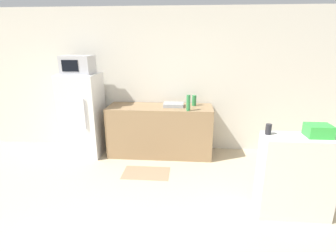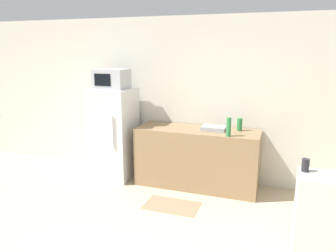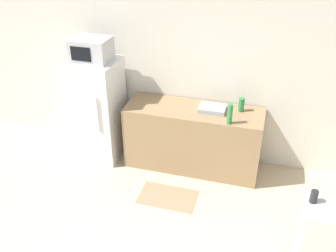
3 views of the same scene
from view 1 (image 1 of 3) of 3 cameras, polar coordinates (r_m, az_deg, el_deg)
name	(u,v)px [view 1 (image 1 of 3)]	position (r m, az deg, el deg)	size (l,w,h in m)	color
wall_back	(149,81)	(4.99, -4.13, 9.65)	(8.00, 0.06, 2.60)	silver
refrigerator	(83,115)	(5.00, -18.01, 2.27)	(0.65, 0.68, 1.48)	silver
microwave	(78,65)	(4.85, -19.05, 12.48)	(0.51, 0.40, 0.31)	#BCBCC1
counter	(160,131)	(4.81, -1.71, -1.01)	(1.86, 0.64, 0.91)	#937551
sink_basin	(174,105)	(4.68, 1.22, 4.66)	(0.35, 0.27, 0.06)	#9EA3A8
bottle_tall	(188,103)	(4.37, 4.45, 5.04)	(0.07, 0.07, 0.27)	#2D7F42
bottle_short	(194,100)	(4.75, 5.72, 5.57)	(0.08, 0.08, 0.19)	#2D7F42
shelf_cabinet	(295,177)	(3.47, 25.97, -9.89)	(0.83, 0.36, 1.00)	silver
basket	(318,131)	(3.36, 29.92, -0.89)	(0.27, 0.22, 0.14)	green
jar	(268,129)	(3.20, 21.02, -0.65)	(0.07, 0.07, 0.12)	#232328
kitchen_rug	(146,173)	(4.29, -4.77, -10.12)	(0.74, 0.46, 0.01)	#937A5B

